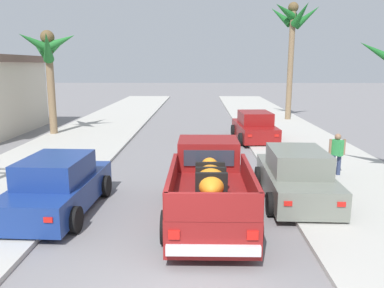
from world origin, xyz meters
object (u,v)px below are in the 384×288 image
at_px(palm_tree_left_fore, 49,53).
at_px(pickup_truck, 209,187).
at_px(car_left_near, 58,186).
at_px(car_left_mid, 296,177).
at_px(palm_tree_right_fore, 293,27).
at_px(car_right_mid, 254,127).
at_px(pedestrian, 337,153).

bearing_deg(palm_tree_left_fore, pickup_truck, -54.33).
xyz_separation_m(pickup_truck, car_left_near, (-4.06, 0.27, -0.10)).
bearing_deg(car_left_mid, palm_tree_right_fore, 78.00).
bearing_deg(pickup_truck, car_left_mid, 27.38).
height_order(car_right_mid, pedestrian, pedestrian).
distance_m(car_left_mid, palm_tree_left_fore, 15.66).
distance_m(car_right_mid, palm_tree_left_fore, 11.80).
distance_m(palm_tree_right_fore, pedestrian, 15.32).
height_order(palm_tree_left_fore, pedestrian, palm_tree_left_fore).
xyz_separation_m(car_left_mid, palm_tree_left_fore, (-11.02, 10.45, 3.84)).
xyz_separation_m(pickup_truck, car_right_mid, (2.63, 10.43, -0.10)).
bearing_deg(pickup_truck, car_right_mid, 75.87).
xyz_separation_m(car_left_near, pedestrian, (8.60, 3.36, 0.20)).
bearing_deg(car_left_near, palm_tree_left_fore, 110.87).
relative_size(palm_tree_right_fore, pedestrian, 5.07).
distance_m(pickup_truck, palm_tree_left_fore, 14.97).
distance_m(car_right_mid, palm_tree_right_fore, 9.97).
distance_m(pickup_truck, car_left_near, 4.07).
distance_m(car_left_mid, pedestrian, 3.03).
relative_size(car_right_mid, palm_tree_left_fore, 0.75).
xyz_separation_m(car_left_mid, car_right_mid, (0.06, 9.11, 0.00)).
xyz_separation_m(palm_tree_left_fore, palm_tree_right_fore, (14.53, 6.07, 1.86)).
relative_size(car_left_mid, palm_tree_left_fore, 0.75).
relative_size(car_left_mid, pedestrian, 2.70).
bearing_deg(car_right_mid, car_left_mid, -90.37).
bearing_deg(car_left_near, car_right_mid, 56.64).
relative_size(car_left_near, car_right_mid, 1.00).
distance_m(car_left_near, car_right_mid, 12.17).
bearing_deg(palm_tree_right_fore, car_left_mid, -102.00).
bearing_deg(palm_tree_right_fore, pedestrian, -96.20).
height_order(car_left_near, car_left_mid, same).
xyz_separation_m(car_left_mid, palm_tree_right_fore, (3.51, 16.52, 5.70)).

